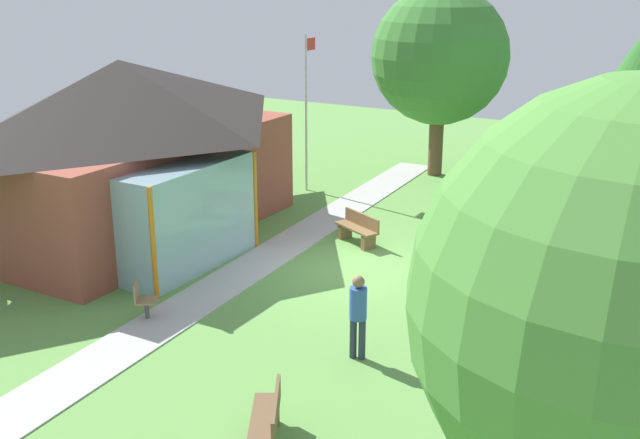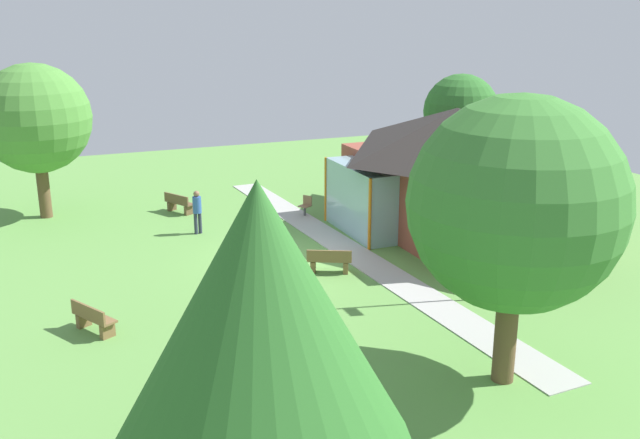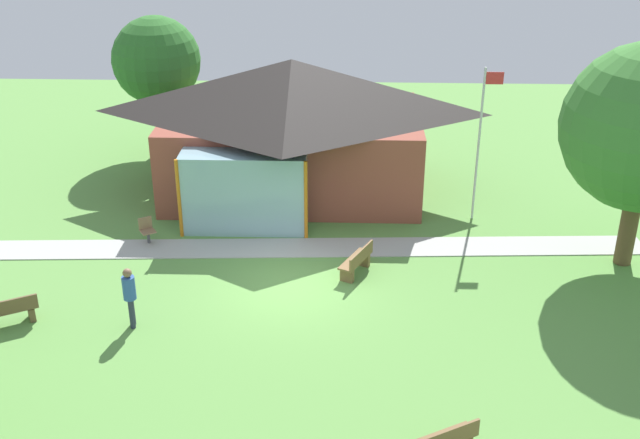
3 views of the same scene
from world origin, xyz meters
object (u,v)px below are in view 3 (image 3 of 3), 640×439
(flagpole, at_px, (480,138))
(visitor_strolling_lawn, at_px, (130,293))
(bench_mid_left, at_px, (9,312))
(patio_chair_west, at_px, (147,231))
(pavilion, at_px, (290,126))
(tree_behind_pavilion_left, at_px, (156,61))
(bench_rear_near_path, at_px, (357,262))

(flagpole, distance_m, visitor_strolling_lawn, 12.44)
(bench_mid_left, distance_m, patio_chair_west, 5.53)
(pavilion, relative_size, patio_chair_west, 11.73)
(flagpole, height_order, patio_chair_west, flagpole)
(bench_mid_left, distance_m, tree_behind_pavilion_left, 13.84)
(bench_mid_left, relative_size, bench_rear_near_path, 0.99)
(flagpole, distance_m, patio_chair_west, 11.29)
(pavilion, bearing_deg, visitor_strolling_lawn, -111.44)
(patio_chair_west, height_order, tree_behind_pavilion_left, tree_behind_pavilion_left)
(flagpole, relative_size, visitor_strolling_lawn, 3.03)
(patio_chair_west, distance_m, tree_behind_pavilion_left, 9.20)
(patio_chair_west, bearing_deg, visitor_strolling_lawn, 66.11)
(flagpole, bearing_deg, pavilion, 162.20)
(flagpole, relative_size, patio_chair_west, 6.14)
(bench_mid_left, height_order, patio_chair_west, patio_chair_west)
(pavilion, bearing_deg, bench_rear_near_path, -68.71)
(flagpole, height_order, visitor_strolling_lawn, flagpole)
(patio_chair_west, bearing_deg, tree_behind_pavilion_left, -113.78)
(pavilion, xyz_separation_m, flagpole, (6.43, -2.06, 0.35))
(bench_rear_near_path, relative_size, patio_chair_west, 1.79)
(bench_rear_near_path, distance_m, patio_chair_west, 6.96)
(tree_behind_pavilion_left, bearing_deg, flagpole, -27.09)
(flagpole, height_order, tree_behind_pavilion_left, tree_behind_pavilion_left)
(bench_mid_left, height_order, visitor_strolling_lawn, visitor_strolling_lawn)
(pavilion, height_order, flagpole, flagpole)
(bench_rear_near_path, relative_size, visitor_strolling_lawn, 0.89)
(pavilion, height_order, patio_chair_west, pavilion)
(flagpole, xyz_separation_m, tree_behind_pavilion_left, (-12.08, 6.18, 0.91))
(bench_mid_left, bearing_deg, bench_rear_near_path, -10.49)
(bench_mid_left, bearing_deg, flagpole, -0.82)
(bench_mid_left, bearing_deg, pavilion, 24.16)
(patio_chair_west, bearing_deg, pavilion, -167.68)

